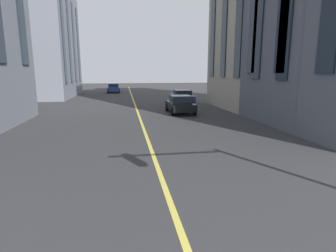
# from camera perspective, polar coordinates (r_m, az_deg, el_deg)

# --- Properties ---
(lane_centre_line) EXTENTS (80.00, 0.16, 0.01)m
(lane_centre_line) POSITION_cam_1_polar(r_m,az_deg,el_deg) (19.69, -5.99, 1.87)
(lane_centre_line) COLOR #D8C64C
(lane_centre_line) RESTS_ON ground_plane
(car_blue_trailing) EXTENTS (4.40, 1.95, 1.37)m
(car_blue_trailing) POSITION_cam_1_polar(r_m,az_deg,el_deg) (28.41, 2.97, 6.23)
(car_blue_trailing) COLOR navy
(car_blue_trailing) RESTS_ON ground_plane
(car_black_parked_a) EXTENTS (3.90, 1.89, 1.40)m
(car_black_parked_a) POSITION_cam_1_polar(r_m,az_deg,el_deg) (21.45, 2.58, 4.57)
(car_black_parked_a) COLOR black
(car_black_parked_a) RESTS_ON ground_plane
(car_blue_mid) EXTENTS (3.90, 1.89, 1.40)m
(car_blue_mid) POSITION_cam_1_polar(r_m,az_deg,el_deg) (43.88, -11.32, 7.81)
(car_blue_mid) COLOR navy
(car_blue_mid) RESTS_ON ground_plane
(building_left_near) EXTENTS (13.72, 12.81, 13.45)m
(building_left_near) POSITION_cam_1_polar(r_m,az_deg,el_deg) (40.16, -28.78, 14.98)
(building_left_near) COLOR slate
(building_left_near) RESTS_ON ground_plane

